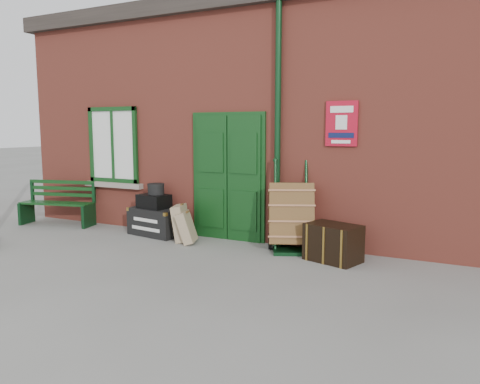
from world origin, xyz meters
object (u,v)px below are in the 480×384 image
Objects in this scene: bench at (59,202)px; dark_trunk at (333,243)px; porter_trolley at (291,216)px; houdini_trunk at (157,221)px.

bench is 5.82m from dark_trunk.
porter_trolley is at bearing -10.91° from bench.
bench is 2.41m from houdini_trunk.
houdini_trunk is (2.39, 0.11, -0.22)m from bench.
houdini_trunk is at bearing -10.19° from bench.
porter_trolley is (5.02, 0.17, 0.09)m from bench.
houdini_trunk is 1.31× the size of dark_trunk.
porter_trolley reaches higher than dark_trunk.
dark_trunk is (0.79, -0.31, -0.29)m from porter_trolley.
porter_trolley reaches higher than bench.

